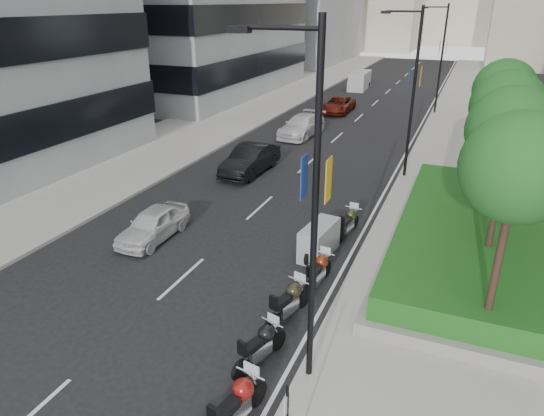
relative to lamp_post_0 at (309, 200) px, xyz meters
The scene contains 25 objects.
ground 6.62m from the lamp_post_0, 166.43° to the right, with size 160.00×160.00×0.00m, color black.
sidewalk_right 29.82m from the lamp_post_0, 80.49° to the left, with size 10.00×100.00×0.15m, color #9E9B93.
sidewalk_left 33.56m from the lamp_post_0, 119.10° to the left, with size 8.00×100.00×0.15m, color #9E9B93.
lane_edge 29.44m from the lamp_post_0, 90.88° to the left, with size 0.12×100.00×0.01m, color silver.
lane_centre 29.97m from the lamp_post_0, 101.01° to the left, with size 0.12×100.00×0.01m, color silver.
planter 11.73m from the lamp_post_0, 56.95° to the left, with size 10.00×14.00×0.40m, color gray.
hedge 11.50m from the lamp_post_0, 56.95° to the left, with size 9.40×13.40×0.80m, color #184C15.
tree_0 5.30m from the lamp_post_0, 34.56° to the left, with size 2.80×2.80×6.30m.
tree_1 8.25m from the lamp_post_0, 58.11° to the left, with size 2.80×2.80×6.30m.
tree_2 11.84m from the lamp_post_0, 68.40° to the left, with size 2.80×2.80×6.30m.
tree_3 15.62m from the lamp_post_0, 73.81° to the left, with size 2.80×2.80×6.30m.
lamp_post_0 is the anchor object (origin of this frame).
lamp_post_1 17.00m from the lamp_post_0, 90.00° to the left, with size 2.34×0.45×9.00m.
lamp_post_2 35.00m from the lamp_post_0, 90.00° to the left, with size 2.34×0.45×9.00m.
motorcycle_1 5.01m from the lamp_post_0, 112.10° to the right, with size 0.80×2.37×1.19m.
motorcycle_2 4.65m from the lamp_post_0, behind, with size 0.88×2.12×1.09m.
motorcycle_3 5.12m from the lamp_post_0, 119.25° to the left, with size 0.87×2.29×1.16m.
motorcycle_4 6.35m from the lamp_post_0, 102.29° to the left, with size 0.73×2.18×1.08m.
motorcycle_5 8.02m from the lamp_post_0, 103.82° to the left, with size 1.13×2.28×1.31m.
motorcycle_6 9.84m from the lamp_post_0, 96.45° to the left, with size 0.73×2.19×1.09m.
car_a 10.88m from the lamp_post_0, 147.83° to the left, with size 1.55×3.84×1.31m, color silver.
car_b 17.17m from the lamp_post_0, 119.56° to the left, with size 1.69×4.84×1.60m, color black.
car_c 25.23m from the lamp_post_0, 109.26° to the left, with size 2.12×5.21×1.51m, color silver.
car_d 33.60m from the lamp_post_0, 103.67° to the left, with size 2.24×4.87×1.35m, color #5A150A.
delivery_van 46.01m from the lamp_post_0, 101.17° to the left, with size 1.88×4.63×1.92m.
Camera 1 is at (7.22, -8.66, 9.21)m, focal length 32.00 mm.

